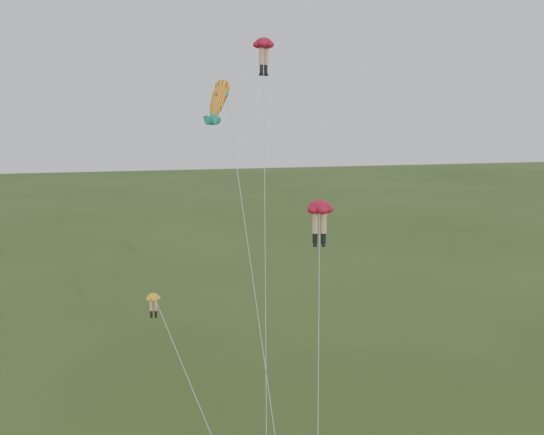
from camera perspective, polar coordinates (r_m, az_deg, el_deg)
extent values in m
ellipsoid|color=#AF112B|center=(38.54, -0.80, 16.11)|extent=(1.89, 1.89, 0.67)
cylinder|color=#DDA782|center=(38.31, -1.00, 14.95)|extent=(0.30, 0.30, 1.03)
cylinder|color=black|center=(38.25, -1.00, 13.80)|extent=(0.23, 0.23, 0.51)
cube|color=black|center=(38.23, -0.99, 13.31)|extent=(0.32, 0.34, 0.15)
cylinder|color=#DDA782|center=(38.62, -0.60, 14.91)|extent=(0.30, 0.30, 1.03)
cylinder|color=black|center=(38.56, -0.60, 13.77)|extent=(0.23, 0.23, 0.51)
cube|color=black|center=(38.54, -0.59, 13.28)|extent=(0.32, 0.34, 0.15)
cylinder|color=silver|center=(32.54, -0.67, -0.73)|extent=(2.68, 12.47, 20.98)
ellipsoid|color=#AF112B|center=(32.79, 4.51, 1.04)|extent=(1.85, 1.85, 0.75)
cylinder|color=#DDA782|center=(32.93, 4.08, -0.49)|extent=(0.33, 0.33, 1.15)
cylinder|color=black|center=(33.10, 4.07, -1.96)|extent=(0.26, 0.26, 0.58)
cube|color=black|center=(33.18, 4.06, -2.59)|extent=(0.27, 0.37, 0.17)
cylinder|color=#DDA782|center=(32.95, 4.88, -0.49)|extent=(0.33, 0.33, 1.15)
cylinder|color=black|center=(33.12, 4.86, -1.96)|extent=(0.26, 0.26, 0.58)
cube|color=black|center=(33.20, 4.85, -2.59)|extent=(0.27, 0.37, 0.17)
cylinder|color=silver|center=(29.82, 4.42, -10.93)|extent=(2.73, 8.70, 11.84)
ellipsoid|color=yellow|center=(32.82, -11.14, -7.33)|extent=(0.94, 0.94, 0.39)
cylinder|color=#DDA782|center=(32.98, -11.32, -8.09)|extent=(0.17, 0.17, 0.60)
cylinder|color=black|center=(33.12, -11.29, -8.83)|extent=(0.14, 0.14, 0.30)
cube|color=black|center=(33.18, -11.28, -9.15)|extent=(0.14, 0.19, 0.09)
cylinder|color=#DDA782|center=(32.93, -10.91, -8.11)|extent=(0.17, 0.17, 0.60)
cylinder|color=black|center=(33.07, -10.88, -8.84)|extent=(0.14, 0.14, 0.30)
cube|color=black|center=(33.14, -10.87, -9.16)|extent=(0.14, 0.19, 0.09)
cylinder|color=silver|center=(29.21, -7.14, -16.54)|extent=(3.30, 10.67, 7.09)
ellipsoid|color=yellow|center=(34.66, -5.02, 11.12)|extent=(2.05, 2.82, 2.66)
sphere|color=yellow|center=(34.66, -5.02, 11.12)|extent=(1.38, 1.54, 1.27)
cone|color=#169376|center=(34.66, -5.02, 11.12)|extent=(1.17, 1.39, 1.21)
cone|color=#169376|center=(34.66, -5.02, 11.12)|extent=(1.17, 1.39, 1.21)
cone|color=#169376|center=(34.66, -5.02, 11.12)|extent=(0.66, 0.78, 0.67)
cone|color=#169376|center=(34.66, -5.02, 11.12)|extent=(0.66, 0.78, 0.67)
cone|color=red|center=(34.66, -5.02, 11.12)|extent=(0.70, 0.79, 0.67)
cylinder|color=silver|center=(30.82, -2.38, -4.91)|extent=(1.17, 10.12, 17.26)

